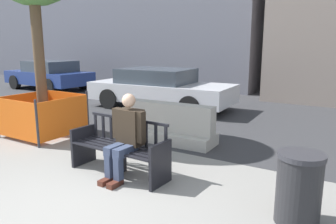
{
  "coord_description": "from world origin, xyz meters",
  "views": [
    {
      "loc": [
        3.08,
        -2.54,
        2.06
      ],
      "look_at": [
        -0.2,
        2.77,
        0.75
      ],
      "focal_mm": 35.0,
      "sensor_mm": 36.0,
      "label": 1
    }
  ],
  "objects_px": {
    "construction_fence": "(44,114)",
    "car_sedan_mid": "(160,88)",
    "seated_person": "(126,135)",
    "jersey_barrier_centre": "(169,126)",
    "street_bench": "(120,150)",
    "car_sedan_far": "(49,75)",
    "trash_bin": "(299,188)"
  },
  "relations": [
    {
      "from": "street_bench",
      "to": "seated_person",
      "type": "height_order",
      "value": "seated_person"
    },
    {
      "from": "jersey_barrier_centre",
      "to": "car_sedan_mid",
      "type": "distance_m",
      "value": 3.76
    },
    {
      "from": "construction_fence",
      "to": "car_sedan_mid",
      "type": "height_order",
      "value": "car_sedan_mid"
    },
    {
      "from": "jersey_barrier_centre",
      "to": "construction_fence",
      "type": "relative_size",
      "value": 1.42
    },
    {
      "from": "street_bench",
      "to": "seated_person",
      "type": "relative_size",
      "value": 1.3
    },
    {
      "from": "trash_bin",
      "to": "construction_fence",
      "type": "bearing_deg",
      "value": 170.74
    },
    {
      "from": "car_sedan_mid",
      "to": "construction_fence",
      "type": "bearing_deg",
      "value": -97.04
    },
    {
      "from": "car_sedan_far",
      "to": "trash_bin",
      "type": "xyz_separation_m",
      "value": [
        11.94,
        -6.12,
        -0.23
      ]
    },
    {
      "from": "car_sedan_mid",
      "to": "car_sedan_far",
      "type": "bearing_deg",
      "value": 170.66
    },
    {
      "from": "street_bench",
      "to": "trash_bin",
      "type": "height_order",
      "value": "street_bench"
    },
    {
      "from": "street_bench",
      "to": "car_sedan_far",
      "type": "height_order",
      "value": "car_sedan_far"
    },
    {
      "from": "jersey_barrier_centre",
      "to": "car_sedan_mid",
      "type": "height_order",
      "value": "car_sedan_mid"
    },
    {
      "from": "seated_person",
      "to": "trash_bin",
      "type": "height_order",
      "value": "seated_person"
    },
    {
      "from": "car_sedan_far",
      "to": "jersey_barrier_centre",
      "type": "bearing_deg",
      "value": -24.79
    },
    {
      "from": "jersey_barrier_centre",
      "to": "trash_bin",
      "type": "xyz_separation_m",
      "value": [
        2.96,
        -1.97,
        0.09
      ]
    },
    {
      "from": "car_sedan_mid",
      "to": "car_sedan_far",
      "type": "height_order",
      "value": "car_sedan_far"
    },
    {
      "from": "seated_person",
      "to": "construction_fence",
      "type": "distance_m",
      "value": 3.27
    },
    {
      "from": "seated_person",
      "to": "car_sedan_mid",
      "type": "height_order",
      "value": "seated_person"
    },
    {
      "from": "street_bench",
      "to": "car_sedan_far",
      "type": "bearing_deg",
      "value": 146.72
    },
    {
      "from": "seated_person",
      "to": "trash_bin",
      "type": "distance_m",
      "value": 2.54
    },
    {
      "from": "seated_person",
      "to": "jersey_barrier_centre",
      "type": "bearing_deg",
      "value": 102.29
    },
    {
      "from": "jersey_barrier_centre",
      "to": "construction_fence",
      "type": "bearing_deg",
      "value": -158.84
    },
    {
      "from": "street_bench",
      "to": "seated_person",
      "type": "distance_m",
      "value": 0.36
    },
    {
      "from": "jersey_barrier_centre",
      "to": "construction_fence",
      "type": "height_order",
      "value": "construction_fence"
    },
    {
      "from": "seated_person",
      "to": "street_bench",
      "type": "bearing_deg",
      "value": 161.19
    },
    {
      "from": "jersey_barrier_centre",
      "to": "car_sedan_mid",
      "type": "bearing_deg",
      "value": 125.98
    },
    {
      "from": "construction_fence",
      "to": "car_sedan_mid",
      "type": "distance_m",
      "value": 4.12
    },
    {
      "from": "street_bench",
      "to": "car_sedan_far",
      "type": "relative_size",
      "value": 0.4
    },
    {
      "from": "car_sedan_far",
      "to": "trash_bin",
      "type": "height_order",
      "value": "car_sedan_far"
    },
    {
      "from": "street_bench",
      "to": "jersey_barrier_centre",
      "type": "relative_size",
      "value": 0.85
    },
    {
      "from": "seated_person",
      "to": "jersey_barrier_centre",
      "type": "xyz_separation_m",
      "value": [
        -0.43,
        1.97,
        -0.35
      ]
    },
    {
      "from": "seated_person",
      "to": "jersey_barrier_centre",
      "type": "height_order",
      "value": "seated_person"
    }
  ]
}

